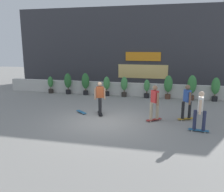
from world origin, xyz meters
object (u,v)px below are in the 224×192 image
object	(u,v)px
potted_plant_3	(107,85)
skater_far_left	(200,110)
potted_plant_6	(168,85)
skater_foreground	(187,101)
potted_plant_2	(85,82)
skater_mid_plaza	(100,97)
potted_plant_5	(147,88)
potted_plant_8	(216,87)
potted_plant_4	(124,85)
potted_plant_1	(68,82)
potted_plant_0	(51,84)
potted_plant_7	(192,86)
skater_by_wall_right	(155,101)
skateboard_near_camera	(81,112)

from	to	relation	value
potted_plant_3	skater_far_left	world-z (taller)	skater_far_left
potted_plant_6	skater_foreground	bearing A→B (deg)	-79.10
potted_plant_2	skater_mid_plaza	world-z (taller)	skater_mid_plaza
potted_plant_5	potted_plant_8	bearing A→B (deg)	0.00
potted_plant_4	potted_plant_6	world-z (taller)	potted_plant_6
potted_plant_1	potted_plant_3	bearing A→B (deg)	-0.00
potted_plant_0	potted_plant_3	world-z (taller)	potted_plant_3
potted_plant_1	potted_plant_7	distance (m)	8.56
potted_plant_0	potted_plant_5	world-z (taller)	potted_plant_5
potted_plant_4	skater_by_wall_right	xyz separation A→B (m)	(2.33, -4.94, 0.15)
potted_plant_1	skater_by_wall_right	size ratio (longest dim) A/B	0.89
potted_plant_0	potted_plant_4	xyz separation A→B (m)	(5.52, 0.00, 0.12)
potted_plant_6	potted_plant_0	bearing A→B (deg)	180.00
potted_plant_1	skater_far_left	world-z (taller)	skater_far_left
potted_plant_5	potted_plant_7	xyz separation A→B (m)	(2.87, 0.00, 0.28)
potted_plant_7	potted_plant_2	bearing A→B (deg)	180.00
potted_plant_6	skater_by_wall_right	xyz separation A→B (m)	(-0.61, -4.94, 0.03)
potted_plant_0	potted_plant_1	distance (m)	1.40
skateboard_near_camera	potted_plant_1	bearing A→B (deg)	120.76
potted_plant_1	potted_plant_5	size ratio (longest dim) A/B	1.21
potted_plant_5	skater_mid_plaza	size ratio (longest dim) A/B	0.73
skateboard_near_camera	potted_plant_2	bearing A→B (deg)	106.54
potted_plant_0	potted_plant_4	world-z (taller)	potted_plant_4
potted_plant_7	skater_mid_plaza	distance (m)	6.63
potted_plant_2	potted_plant_1	bearing A→B (deg)	180.00
potted_plant_1	skater_mid_plaza	xyz separation A→B (m)	(3.71, -4.53, 0.06)
potted_plant_3	skater_far_left	distance (m)	8.08
potted_plant_0	skateboard_near_camera	xyz separation A→B (m)	(4.06, -4.49, -0.61)
potted_plant_1	potted_plant_6	size ratio (longest dim) A/B	0.97
potted_plant_2	potted_plant_0	bearing A→B (deg)	180.00
potted_plant_7	skater_foreground	bearing A→B (deg)	-97.95
potted_plant_2	potted_plant_6	xyz separation A→B (m)	(5.74, -0.00, 0.00)
potted_plant_4	potted_plant_8	distance (m)	5.84
potted_plant_4	skater_mid_plaza	size ratio (longest dim) A/B	0.82
potted_plant_3	potted_plant_6	xyz separation A→B (m)	(4.18, 0.00, 0.14)
potted_plant_0	skater_mid_plaza	size ratio (longest dim) A/B	0.73
potted_plant_7	potted_plant_0	bearing A→B (deg)	180.00
potted_plant_2	potted_plant_8	distance (m)	8.64
potted_plant_4	potted_plant_7	xyz separation A→B (m)	(4.42, 0.00, 0.16)
potted_plant_2	skater_foreground	xyz separation A→B (m)	(6.59, -4.45, 0.03)
potted_plant_0	skateboard_near_camera	size ratio (longest dim) A/B	1.69
potted_plant_6	skater_far_left	world-z (taller)	skater_far_left
potted_plant_5	skater_mid_plaza	world-z (taller)	skater_mid_plaza
potted_plant_2	potted_plant_8	xyz separation A→B (m)	(8.64, 0.00, -0.03)
potted_plant_2	skater_foreground	bearing A→B (deg)	-34.02
potted_plant_2	skater_foreground	size ratio (longest dim) A/B	0.92
potted_plant_1	potted_plant_6	world-z (taller)	potted_plant_6
potted_plant_0	potted_plant_7	xyz separation A→B (m)	(9.94, 0.00, 0.28)
potted_plant_6	skateboard_near_camera	size ratio (longest dim) A/B	2.12
skater_by_wall_right	skater_foreground	world-z (taller)	same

